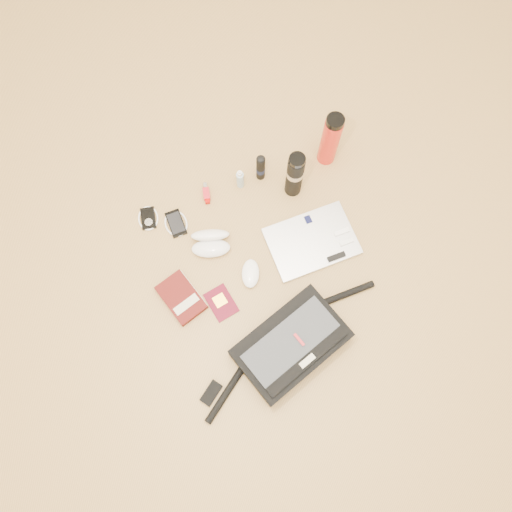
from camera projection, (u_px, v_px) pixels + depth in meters
name	position (u px, v px, depth m)	size (l,w,h in m)	color
ground	(265.00, 290.00, 2.03)	(4.00, 4.00, 0.00)	#A67F45
messenger_bag	(291.00, 345.00, 1.91)	(0.80, 0.39, 0.12)	black
laptop	(312.00, 241.00, 2.08)	(0.37, 0.27, 0.03)	silver
book	(182.00, 298.00, 2.00)	(0.19, 0.23, 0.04)	#470C0A
passport	(221.00, 303.00, 2.01)	(0.12, 0.15, 0.01)	#510414
mouse	(250.00, 273.00, 2.03)	(0.11, 0.14, 0.04)	white
sunglasses_case	(211.00, 242.00, 2.05)	(0.19, 0.17, 0.09)	white
ipod	(148.00, 218.00, 2.11)	(0.10, 0.11, 0.01)	black
phone	(176.00, 223.00, 2.11)	(0.10, 0.12, 0.01)	black
inhaler	(206.00, 193.00, 2.14)	(0.04, 0.10, 0.03)	red
spray_bottle	(240.00, 179.00, 2.12)	(0.04, 0.04, 0.12)	#95B5C6
aerosol_can	(261.00, 167.00, 2.10)	(0.05, 0.05, 0.16)	black
thermos_black	(295.00, 175.00, 2.03)	(0.07, 0.07, 0.27)	black
thermos_red	(330.00, 140.00, 2.07)	(0.10, 0.10, 0.30)	red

